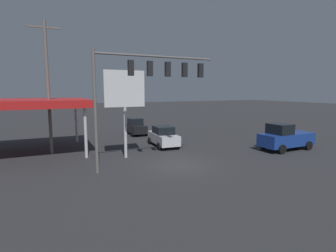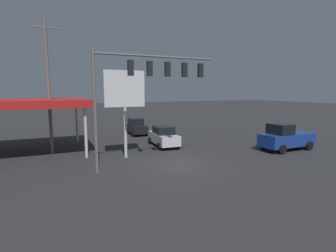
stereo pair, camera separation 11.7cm
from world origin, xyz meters
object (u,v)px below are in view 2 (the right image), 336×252
object	(u,v)px
utility_pole	(48,85)
sedan_far	(164,136)
price_sign	(125,93)
pickup_parked	(286,138)
traffic_signal_assembly	(147,78)
hatchback_crossing	(136,127)

from	to	relation	value
utility_pole	sedan_far	xyz separation A→B (m)	(-9.76, 1.22, -4.78)
price_sign	sedan_far	distance (m)	6.69
sedan_far	pickup_parked	size ratio (longest dim) A/B	0.86
traffic_signal_assembly	price_sign	size ratio (longest dim) A/B	1.26
traffic_signal_assembly	hatchback_crossing	xyz separation A→B (m)	(-3.38, -13.31, -5.14)
pickup_parked	traffic_signal_assembly	bearing A→B (deg)	-2.60
traffic_signal_assembly	pickup_parked	world-z (taller)	traffic_signal_assembly
hatchback_crossing	utility_pole	bearing A→B (deg)	-55.43
utility_pole	price_sign	bearing A→B (deg)	143.32
price_sign	pickup_parked	bearing A→B (deg)	166.58
sedan_far	hatchback_crossing	world-z (taller)	hatchback_crossing
price_sign	hatchback_crossing	bearing A→B (deg)	-112.00
sedan_far	hatchback_crossing	xyz separation A→B (m)	(0.31, -7.53, -0.00)
utility_pole	price_sign	xyz separation A→B (m)	(-5.31, 3.95, -0.61)
utility_pole	hatchback_crossing	xyz separation A→B (m)	(-9.46, -6.31, -4.78)
hatchback_crossing	sedan_far	bearing A→B (deg)	3.20
traffic_signal_assembly	utility_pole	xyz separation A→B (m)	(6.08, -7.00, -0.36)
utility_pole	price_sign	distance (m)	6.65
traffic_signal_assembly	price_sign	world-z (taller)	traffic_signal_assembly
utility_pole	price_sign	size ratio (longest dim) A/B	1.59
price_sign	hatchback_crossing	xyz separation A→B (m)	(-4.15, -10.26, -4.17)
pickup_parked	utility_pole	bearing A→B (deg)	-22.35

